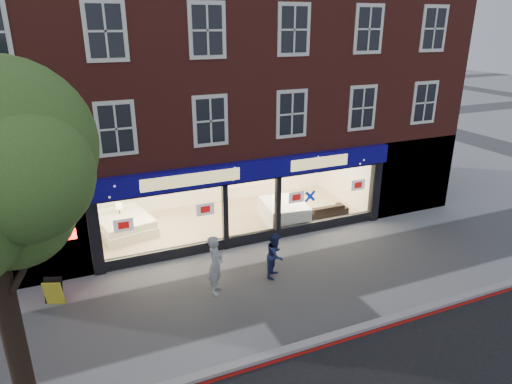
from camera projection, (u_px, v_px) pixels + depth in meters
ground at (289, 283)px, 14.62m from camera, size 120.00×120.00×0.00m
kerb_line at (343, 341)px, 11.95m from camera, size 60.00×0.10×0.01m
kerb_stone at (339, 334)px, 12.10m from camera, size 60.00×0.25×0.12m
showroom_floor at (232, 220)px, 19.11m from camera, size 11.00×4.50×0.10m
building at (214, 53)px, 18.23m from camera, size 19.00×8.26×10.30m
display_bed at (123, 223)px, 17.80m from camera, size 2.41×2.73×1.36m
bedside_table at (121, 223)px, 18.02m from camera, size 0.54×0.54×0.55m
mattress_stack at (284, 212)px, 18.79m from camera, size 1.87×2.25×0.81m
sofa at (325, 210)px, 19.23m from camera, size 1.93×0.78×0.56m
a_board at (54, 292)px, 13.38m from camera, size 0.62×0.51×0.82m
pedestrian_grey at (216, 265)px, 13.81m from camera, size 0.73×0.82×1.89m
pedestrian_blue at (275, 255)px, 14.77m from camera, size 0.92×0.93×1.51m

